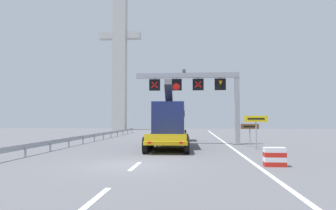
% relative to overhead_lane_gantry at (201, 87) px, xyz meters
% --- Properties ---
extents(ground, '(112.00, 112.00, 0.00)m').
position_rel_overhead_lane_gantry_xyz_m(ground, '(-3.91, -12.42, -5.15)').
color(ground, '#5B5B60').
extents(lane_markings, '(0.20, 65.64, 0.01)m').
position_rel_overhead_lane_gantry_xyz_m(lane_markings, '(-3.55, 13.10, -5.15)').
color(lane_markings, silver).
rests_on(lane_markings, ground).
extents(edge_line_right, '(0.20, 63.00, 0.01)m').
position_rel_overhead_lane_gantry_xyz_m(edge_line_right, '(2.29, -0.42, -5.15)').
color(edge_line_right, silver).
rests_on(edge_line_right, ground).
extents(overhead_lane_gantry, '(9.62, 0.90, 6.79)m').
position_rel_overhead_lane_gantry_xyz_m(overhead_lane_gantry, '(0.00, 0.00, 0.00)').
color(overhead_lane_gantry, '#9EA0A5').
rests_on(overhead_lane_gantry, ground).
extents(heavy_haul_truck_yellow, '(3.43, 14.13, 5.30)m').
position_rel_overhead_lane_gantry_xyz_m(heavy_haul_truck_yellow, '(-2.77, -0.27, -3.17)').
color(heavy_haul_truck_yellow, yellow).
rests_on(heavy_haul_truck_yellow, ground).
extents(exit_sign_yellow, '(1.75, 0.15, 2.51)m').
position_rel_overhead_lane_gantry_xyz_m(exit_sign_yellow, '(3.98, -4.13, -3.21)').
color(exit_sign_yellow, '#9EA0A5').
rests_on(exit_sign_yellow, ground).
extents(tourist_info_sign_brown, '(1.46, 0.15, 1.86)m').
position_rel_overhead_lane_gantry_xyz_m(tourist_info_sign_brown, '(3.90, -2.12, -3.74)').
color(tourist_info_sign_brown, '#9EA0A5').
rests_on(tourist_info_sign_brown, ground).
extents(crash_barrier_striped, '(1.00, 0.51, 0.90)m').
position_rel_overhead_lane_gantry_xyz_m(crash_barrier_striped, '(3.10, -12.17, -4.70)').
color(crash_barrier_striped, red).
rests_on(crash_barrier_striped, ground).
extents(guardrail_left, '(0.13, 36.99, 0.76)m').
position_rel_overhead_lane_gantry_xyz_m(guardrail_left, '(-10.83, 4.07, -4.59)').
color(guardrail_left, '#999EA3').
rests_on(guardrail_left, ground).
extents(bridge_pylon_distant, '(9.00, 2.00, 32.76)m').
position_rel_overhead_lane_gantry_xyz_m(bridge_pylon_distant, '(-16.40, 34.84, 11.61)').
color(bridge_pylon_distant, '#B7B7B2').
rests_on(bridge_pylon_distant, ground).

